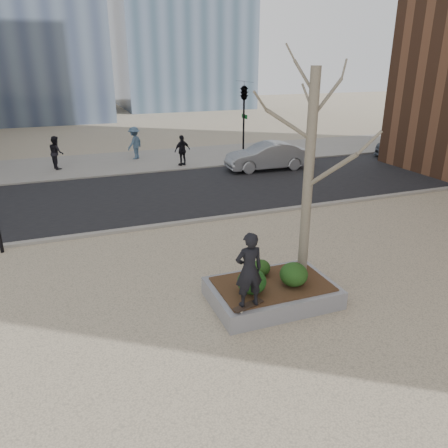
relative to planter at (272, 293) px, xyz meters
name	(u,v)px	position (x,y,z in m)	size (l,w,h in m)	color
ground	(234,308)	(-1.00, 0.00, -0.23)	(120.00, 120.00, 0.00)	#BFAC8C
street	(149,195)	(-1.00, 10.00, -0.21)	(60.00, 8.00, 0.02)	black
far_sidewalk	(124,162)	(-1.00, 17.00, -0.21)	(60.00, 6.00, 0.02)	gray
planter	(272,293)	(0.00, 0.00, 0.00)	(3.00, 2.00, 0.45)	gray
planter_mulch	(272,284)	(0.00, 0.00, 0.25)	(2.70, 1.70, 0.04)	#382314
sycamore_tree	(311,144)	(1.00, 0.30, 3.56)	(2.80, 2.80, 6.60)	gray
shrub_left	(252,281)	(-0.66, -0.23, 0.56)	(0.68, 0.68, 0.58)	#143410
shrub_middle	(261,268)	(-0.07, 0.50, 0.47)	(0.48, 0.48, 0.41)	#103410
shrub_right	(294,274)	(0.43, -0.26, 0.55)	(0.68, 0.68, 0.58)	#153410
skateboard	(248,306)	(-0.98, -0.75, 0.26)	(0.78, 0.20, 0.07)	black
skateboarder	(249,270)	(-0.98, -0.75, 1.16)	(0.63, 0.41, 1.72)	black
car_silver	(267,156)	(5.94, 12.42, 0.52)	(1.53, 4.38, 1.44)	gray
car_third	(408,143)	(15.92, 12.85, 0.51)	(2.00, 4.92, 1.43)	#50555C
pedestrian_a	(56,152)	(-4.60, 16.62, 0.68)	(0.86, 0.67, 1.77)	black
pedestrian_b	(135,143)	(-0.21, 17.61, 0.75)	(1.22, 0.70, 1.90)	#425D78
pedestrian_c	(182,150)	(1.96, 14.95, 0.64)	(0.99, 0.41, 1.69)	black
traffic_light_far	(244,123)	(5.50, 14.60, 2.02)	(0.60, 2.48, 4.50)	black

